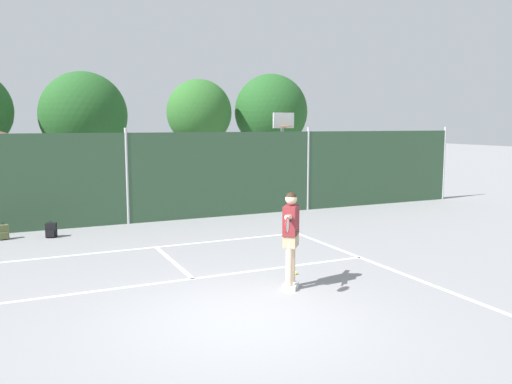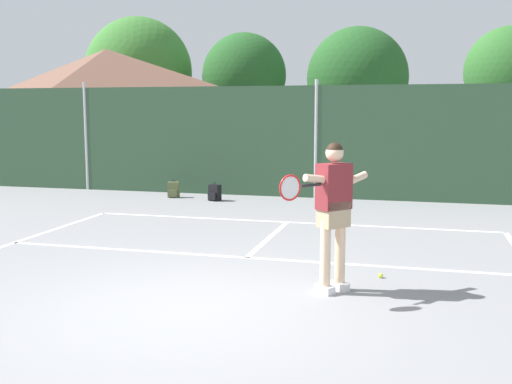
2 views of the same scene
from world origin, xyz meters
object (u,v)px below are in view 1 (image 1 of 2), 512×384
Objects in this scene: backpack_olive at (3,232)px; backpack_black at (51,230)px; basketball_hoop at (283,145)px; tennis_player at (291,231)px; tennis_ball at (296,273)px.

backpack_black is (1.20, -0.26, 0.00)m from backpack_olive.
basketball_hoop reaches higher than backpack_olive.
tennis_player is at bearing -60.62° from backpack_black.
backpack_olive is (-5.03, 7.05, -0.92)m from tennis_player.
tennis_player is at bearing -116.90° from basketball_hoop.
tennis_player reaches higher than backpack_black.
tennis_player reaches higher than backpack_olive.
tennis_ball is at bearing 54.73° from tennis_player.
tennis_ball is (0.56, 0.79, -1.08)m from tennis_player.
basketball_hoop is 1.91× the size of tennis_player.
tennis_player is 7.85m from backpack_black.
tennis_ball is at bearing -116.09° from basketball_hoop.
basketball_hoop is 7.67× the size of backpack_black.
basketball_hoop reaches higher than tennis_ball.
backpack_olive and backpack_black have the same top height.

